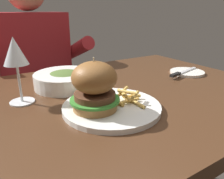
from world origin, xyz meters
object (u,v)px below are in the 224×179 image
at_px(main_plate, 112,107).
at_px(soup_bowl, 65,79).
at_px(wine_glass, 15,54).
at_px(table_knife, 182,72).
at_px(bread_plate, 187,72).
at_px(burger_sandwich, 95,86).
at_px(diner_person, 38,89).

distance_m(main_plate, soup_bowl, 0.25).
bearing_deg(main_plate, wine_glass, 137.53).
distance_m(table_knife, soup_bowl, 0.46).
height_order(main_plate, soup_bowl, soup_bowl).
relative_size(main_plate, soup_bowl, 1.25).
distance_m(main_plate, wine_glass, 0.30).
xyz_separation_m(wine_glass, bread_plate, (0.65, -0.05, -0.14)).
bearing_deg(main_plate, burger_sandwich, 177.98).
distance_m(burger_sandwich, table_knife, 0.48).
xyz_separation_m(main_plate, table_knife, (0.41, 0.12, 0.01)).
bearing_deg(bread_plate, main_plate, -164.17).
height_order(main_plate, table_knife, table_knife).
bearing_deg(diner_person, table_knife, -56.92).
bearing_deg(diner_person, wine_glass, -106.46).
distance_m(bread_plate, soup_bowl, 0.51).
relative_size(wine_glass, diner_person, 0.16).
height_order(burger_sandwich, diner_person, diner_person).
height_order(wine_glass, soup_bowl, wine_glass).
bearing_deg(burger_sandwich, soup_bowl, 87.17).
bearing_deg(wine_glass, diner_person, 73.54).
xyz_separation_m(burger_sandwich, bread_plate, (0.51, 0.13, -0.07)).
relative_size(table_knife, soup_bowl, 0.92).
xyz_separation_m(bread_plate, table_knife, (-0.05, -0.01, 0.01)).
height_order(main_plate, diner_person, diner_person).
xyz_separation_m(burger_sandwich, wine_glass, (-0.15, 0.18, 0.06)).
distance_m(burger_sandwich, soup_bowl, 0.25).
bearing_deg(wine_glass, main_plate, -42.47).
distance_m(main_plate, burger_sandwich, 0.08).
height_order(table_knife, soup_bowl, soup_bowl).
bearing_deg(burger_sandwich, diner_person, 87.74).
xyz_separation_m(main_plate, bread_plate, (0.46, 0.13, -0.00)).
bearing_deg(burger_sandwich, table_knife, 14.29).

